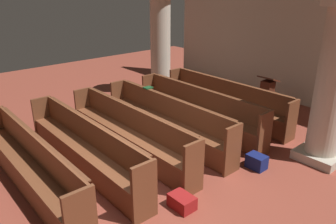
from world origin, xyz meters
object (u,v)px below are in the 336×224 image
Objects in this scene: pew_row_2 at (166,118)px; pillar_aisle_side at (334,78)px; lectern at (266,99)px; kneeler_box_navy at (257,162)px; pew_row_1 at (198,108)px; pillar_far_side at (160,40)px; pew_row_4 at (84,145)px; pew_row_0 at (225,99)px; hymn_book at (148,88)px; kneeler_box_red at (182,202)px; pew_row_5 at (29,163)px; pew_row_3 at (129,130)px.

pew_row_2 is 3.41m from pillar_aisle_side.
lectern is 2.87m from kneeler_box_navy.
pew_row_1 is at bearing 90.00° from pew_row_2.
pillar_aisle_side and pillar_far_side have the same top height.
pew_row_4 is at bearing -90.00° from pew_row_1.
pew_row_0 reaches higher than kneeler_box_navy.
kneeler_box_red is (2.92, -1.60, -0.86)m from hymn_book.
kneeler_box_red is at bearing -28.76° from hymn_book.
lectern is at bearing 108.01° from kneeler_box_red.
pew_row_1 reaches higher than kneeler_box_red.
pew_row_5 is (0.00, -5.00, 0.00)m from pew_row_0.
hymn_book is 3.09m from kneeler_box_navy.
hymn_book is 0.49× the size of kneeler_box_red.
hymn_book is at bearing -137.50° from pew_row_1.
hymn_book is at bearing -174.27° from kneeler_box_navy.
pillar_far_side reaches higher than lectern.
pew_row_4 is (0.00, -2.00, 0.00)m from pew_row_2.
pillar_aisle_side reaches higher than kneeler_box_red.
pillar_aisle_side reaches higher than pew_row_1.
pew_row_3 is at bearing -98.91° from lectern.
pew_row_3 is at bearing -53.14° from hymn_book.
pillar_far_side is 3.60m from lectern.
pew_row_3 is 3.52× the size of lectern.
pillar_aisle_side is at bearing 63.42° from kneeler_box_navy.
pillar_far_side is at bearing 131.14° from pew_row_3.
kneeler_box_navy is at bearing -36.14° from pew_row_0.
pew_row_2 is at bearing -166.91° from kneeler_box_navy.
pillar_aisle_side is at bearing -5.71° from pew_row_0.
pillar_far_side is at bearing 143.60° from kneeler_box_red.
pew_row_2 is at bearing -90.00° from pew_row_0.
pew_row_2 is 2.16m from kneeler_box_navy.
kneeler_box_red is at bearing -11.59° from pew_row_3.
pew_row_4 is 9.32× the size of kneeler_box_red.
pew_row_4 is at bearing -90.00° from pew_row_2.
pew_row_0 is at bearing 90.00° from pew_row_2.
pew_row_2 is 2.51m from kneeler_box_red.
pew_row_2 and pew_row_3 have the same top height.
pew_row_5 is 5.57m from pillar_aisle_side.
hymn_book is (-1.50, -2.74, 0.52)m from lectern.
lectern reaches higher than pew_row_3.
kneeler_box_navy is at bearing -13.97° from pew_row_1.
pew_row_0 is 1.00× the size of pew_row_1.
pew_row_2 is at bearing 145.09° from kneeler_box_red.
pew_row_2 is 1.02m from hymn_book.
lectern reaches higher than pew_row_5.
pew_row_0 is 3.00m from pew_row_3.
pew_row_0 is at bearing 143.86° from kneeler_box_navy.
pew_row_4 is at bearing -125.91° from pillar_aisle_side.
pew_row_4 is 4.97m from lectern.
pew_row_3 is at bearing 168.41° from kneeler_box_red.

